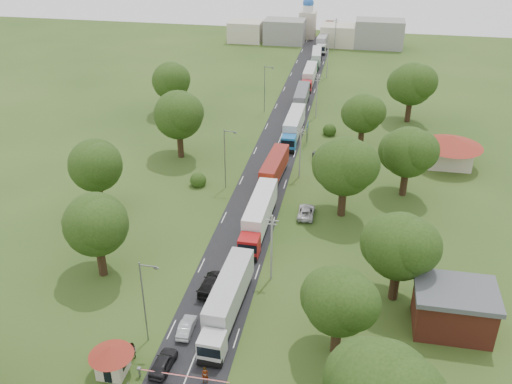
% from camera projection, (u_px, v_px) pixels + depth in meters
% --- Properties ---
extents(ground, '(260.00, 260.00, 0.00)m').
position_uv_depth(ground, '(239.00, 243.00, 76.57)').
color(ground, '#284115').
rests_on(ground, ground).
extents(road, '(8.00, 200.00, 0.04)m').
position_uv_depth(road, '(265.00, 177.00, 93.86)').
color(road, black).
rests_on(road, ground).
extents(boom_barrier, '(9.22, 0.35, 1.18)m').
position_uv_depth(boom_barrier, '(170.00, 375.00, 54.77)').
color(boom_barrier, slate).
rests_on(boom_barrier, ground).
extents(guard_booth, '(4.40, 4.40, 3.45)m').
position_uv_depth(guard_booth, '(111.00, 357.00, 55.13)').
color(guard_booth, beige).
rests_on(guard_booth, ground).
extents(info_sign, '(0.12, 3.10, 4.10)m').
position_uv_depth(info_sign, '(307.00, 128.00, 104.54)').
color(info_sign, slate).
rests_on(info_sign, ground).
extents(pole_1, '(1.60, 0.24, 9.00)m').
position_uv_depth(pole_1, '(272.00, 247.00, 67.39)').
color(pole_1, gray).
rests_on(pole_1, ground).
extents(pole_2, '(1.60, 0.24, 9.00)m').
position_uv_depth(pole_2, '(300.00, 151.00, 91.59)').
color(pole_2, gray).
rests_on(pole_2, ground).
extents(pole_3, '(1.60, 0.24, 9.00)m').
position_uv_depth(pole_3, '(317.00, 95.00, 115.79)').
color(pole_3, gray).
rests_on(pole_3, ground).
extents(pole_4, '(1.60, 0.24, 9.00)m').
position_uv_depth(pole_4, '(328.00, 59.00, 139.99)').
color(pole_4, gray).
rests_on(pole_4, ground).
extents(pole_5, '(1.60, 0.24, 9.00)m').
position_uv_depth(pole_5, '(335.00, 33.00, 164.19)').
color(pole_5, gray).
rests_on(pole_5, ground).
extents(lamp_0, '(2.03, 0.22, 10.00)m').
position_uv_depth(lamp_0, '(145.00, 299.00, 57.54)').
color(lamp_0, slate).
rests_on(lamp_0, ground).
extents(lamp_1, '(2.03, 0.22, 10.00)m').
position_uv_depth(lamp_1, '(226.00, 156.00, 87.79)').
color(lamp_1, slate).
rests_on(lamp_1, ground).
extents(lamp_2, '(2.03, 0.22, 10.00)m').
position_uv_depth(lamp_2, '(265.00, 87.00, 118.04)').
color(lamp_2, slate).
rests_on(lamp_2, ground).
extents(tree_2, '(8.00, 8.00, 10.10)m').
position_uv_depth(tree_2, '(339.00, 300.00, 55.69)').
color(tree_2, '#382616').
rests_on(tree_2, ground).
extents(tree_3, '(8.80, 8.80, 11.07)m').
position_uv_depth(tree_3, '(400.00, 245.00, 63.06)').
color(tree_3, '#382616').
rests_on(tree_3, ground).
extents(tree_4, '(9.60, 9.60, 12.05)m').
position_uv_depth(tree_4, '(345.00, 166.00, 79.49)').
color(tree_4, '#382616').
rests_on(tree_4, ground).
extents(tree_5, '(8.80, 8.80, 11.07)m').
position_uv_depth(tree_5, '(408.00, 152.00, 85.20)').
color(tree_5, '#382616').
rests_on(tree_5, ground).
extents(tree_6, '(8.00, 8.00, 10.10)m').
position_uv_depth(tree_6, '(363.00, 113.00, 101.33)').
color(tree_6, '#382616').
rests_on(tree_6, ground).
extents(tree_7, '(9.60, 9.60, 12.05)m').
position_uv_depth(tree_7, '(412.00, 84.00, 112.24)').
color(tree_7, '#382616').
rests_on(tree_7, ground).
extents(tree_10, '(8.80, 8.80, 11.07)m').
position_uv_depth(tree_10, '(96.00, 224.00, 67.12)').
color(tree_10, '#382616').
rests_on(tree_10, ground).
extents(tree_11, '(8.80, 8.80, 11.07)m').
position_uv_depth(tree_11, '(96.00, 165.00, 81.24)').
color(tree_11, '#382616').
rests_on(tree_11, ground).
extents(tree_12, '(9.60, 9.60, 12.05)m').
position_uv_depth(tree_12, '(179.00, 114.00, 97.25)').
color(tree_12, '#382616').
rests_on(tree_12, ground).
extents(tree_13, '(8.80, 8.80, 11.07)m').
position_uv_depth(tree_13, '(171.00, 81.00, 116.14)').
color(tree_13, '#382616').
rests_on(tree_13, ground).
extents(house_brick, '(8.60, 6.60, 5.20)m').
position_uv_depth(house_brick, '(453.00, 308.00, 60.64)').
color(house_brick, maroon).
rests_on(house_brick, ground).
extents(house_cream, '(10.08, 10.08, 5.80)m').
position_uv_depth(house_cream, '(451.00, 146.00, 95.81)').
color(house_cream, beige).
rests_on(house_cream, ground).
extents(distant_town, '(52.00, 8.00, 8.00)m').
position_uv_depth(distant_town, '(320.00, 33.00, 169.88)').
color(distant_town, gray).
rests_on(distant_town, ground).
extents(church, '(5.00, 5.00, 12.30)m').
position_uv_depth(church, '(308.00, 20.00, 176.66)').
color(church, beige).
rests_on(church, ground).
extents(truck_0, '(3.12, 15.52, 4.29)m').
position_uv_depth(truck_0, '(227.00, 300.00, 62.47)').
color(truck_0, silver).
rests_on(truck_0, ground).
extents(truck_1, '(2.82, 15.67, 4.34)m').
position_uv_depth(truck_1, '(259.00, 215.00, 78.46)').
color(truck_1, '#A61314').
rests_on(truck_1, ground).
extents(truck_2, '(3.16, 14.49, 4.00)m').
position_uv_depth(truck_2, '(273.00, 171.00, 90.95)').
color(truck_2, yellow).
rests_on(truck_2, ground).
extents(truck_3, '(2.76, 15.42, 4.27)m').
position_uv_depth(truck_3, '(294.00, 126.00, 107.53)').
color(truck_3, '#1C62A8').
rests_on(truck_3, ground).
extents(truck_4, '(2.78, 14.56, 4.03)m').
position_uv_depth(truck_4, '(301.00, 99.00, 121.44)').
color(truck_4, silver).
rests_on(truck_4, ground).
extents(truck_5, '(2.53, 14.29, 3.96)m').
position_uv_depth(truck_5, '(309.00, 76.00, 136.31)').
color(truck_5, '#AE1A20').
rests_on(truck_5, ground).
extents(truck_6, '(3.04, 13.54, 3.74)m').
position_uv_depth(truck_6, '(316.00, 58.00, 151.00)').
color(truck_6, '#21592D').
rests_on(truck_6, ground).
extents(truck_7, '(3.24, 14.97, 4.14)m').
position_uv_depth(truck_7, '(323.00, 42.00, 165.91)').
color(truck_7, '#BCBCBC').
rests_on(truck_7, ground).
extents(truck_8, '(2.99, 13.77, 3.80)m').
position_uv_depth(truck_8, '(327.00, 30.00, 179.76)').
color(truck_8, brown).
rests_on(truck_8, ground).
extents(car_lane_front, '(2.04, 4.47, 1.49)m').
position_uv_depth(car_lane_front, '(163.00, 363.00, 56.34)').
color(car_lane_front, black).
rests_on(car_lane_front, ground).
extents(car_lane_mid, '(1.52, 4.05, 1.32)m').
position_uv_depth(car_lane_mid, '(187.00, 327.00, 61.01)').
color(car_lane_mid, '#A5A8AD').
rests_on(car_lane_mid, ground).
extents(car_lane_rear, '(2.61, 5.73, 1.63)m').
position_uv_depth(car_lane_rear, '(212.00, 284.00, 67.40)').
color(car_lane_rear, black).
rests_on(car_lane_rear, ground).
extents(car_verge_near, '(2.38, 5.03, 1.39)m').
position_uv_depth(car_verge_near, '(306.00, 212.00, 82.44)').
color(car_verge_near, silver).
rests_on(car_verge_near, ground).
extents(car_verge_far, '(2.76, 4.83, 1.55)m').
position_uv_depth(car_verge_far, '(319.00, 156.00, 99.14)').
color(car_verge_far, '#4E5255').
rests_on(car_verge_far, ground).
extents(pedestrian_near, '(0.76, 0.59, 1.86)m').
position_uv_depth(pedestrian_near, '(205.00, 375.00, 54.63)').
color(pedestrian_near, gray).
rests_on(pedestrian_near, ground).
extents(pedestrian_booth, '(1.16, 1.14, 1.89)m').
position_uv_depth(pedestrian_booth, '(133.00, 351.00, 57.50)').
color(pedestrian_booth, gray).
rests_on(pedestrian_booth, ground).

